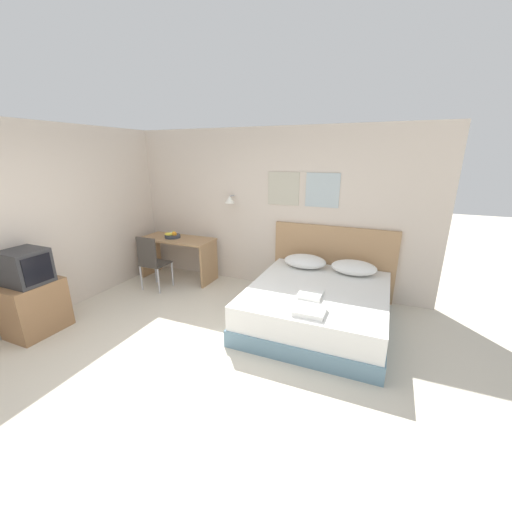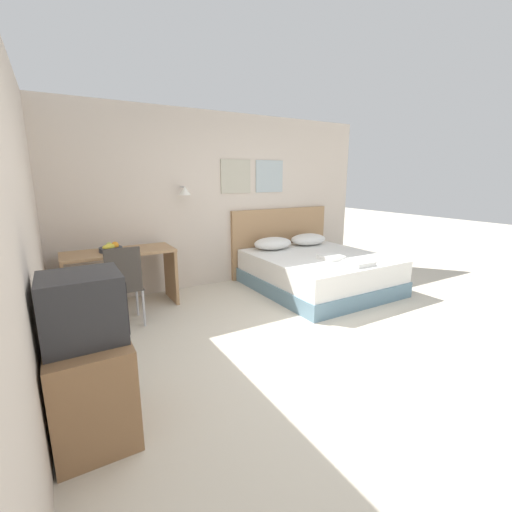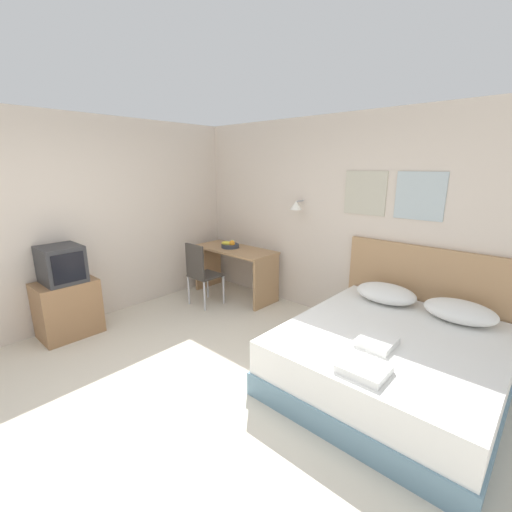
{
  "view_description": "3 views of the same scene",
  "coord_description": "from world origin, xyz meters",
  "px_view_note": "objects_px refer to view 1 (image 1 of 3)",
  "views": [
    {
      "loc": [
        1.94,
        -2.34,
        2.22
      ],
      "look_at": [
        0.18,
        1.83,
        0.76
      ],
      "focal_mm": 22.0,
      "sensor_mm": 36.0,
      "label": 1
    },
    {
      "loc": [
        -2.18,
        -2.36,
        1.69
      ],
      "look_at": [
        -0.03,
        1.29,
        0.71
      ],
      "focal_mm": 24.0,
      "sensor_mm": 36.0,
      "label": 2
    },
    {
      "loc": [
        2.18,
        -1.42,
        2.02
      ],
      "look_at": [
        -0.17,
        1.18,
        1.09
      ],
      "focal_mm": 24.0,
      "sensor_mm": 36.0,
      "label": 3
    }
  ],
  "objects_px": {
    "folded_towel_near_foot": "(311,294)",
    "desk_chair": "(151,260)",
    "pillow_right": "(354,267)",
    "headboard": "(332,261)",
    "pillow_left": "(305,261)",
    "fruit_bowl": "(172,235)",
    "folded_towel_mid_bed": "(310,311)",
    "desk": "(178,250)",
    "television": "(25,267)",
    "tv_stand": "(35,308)",
    "bed": "(317,306)"
  },
  "relations": [
    {
      "from": "television",
      "to": "pillow_right",
      "type": "bearing_deg",
      "value": 32.4
    },
    {
      "from": "folded_towel_near_foot",
      "to": "desk_chair",
      "type": "distance_m",
      "value": 2.81
    },
    {
      "from": "pillow_right",
      "to": "folded_towel_near_foot",
      "type": "distance_m",
      "value": 1.09
    },
    {
      "from": "bed",
      "to": "pillow_right",
      "type": "relative_size",
      "value": 3.04
    },
    {
      "from": "pillow_right",
      "to": "fruit_bowl",
      "type": "distance_m",
      "value": 3.21
    },
    {
      "from": "bed",
      "to": "television",
      "type": "distance_m",
      "value": 3.74
    },
    {
      "from": "pillow_left",
      "to": "television",
      "type": "height_order",
      "value": "television"
    },
    {
      "from": "pillow_left",
      "to": "headboard",
      "type": "bearing_deg",
      "value": 40.47
    },
    {
      "from": "headboard",
      "to": "pillow_right",
      "type": "relative_size",
      "value": 2.93
    },
    {
      "from": "desk_chair",
      "to": "television",
      "type": "xyz_separation_m",
      "value": [
        -0.49,
        -1.65,
        0.35
      ]
    },
    {
      "from": "fruit_bowl",
      "to": "desk_chair",
      "type": "bearing_deg",
      "value": -88.55
    },
    {
      "from": "desk_chair",
      "to": "fruit_bowl",
      "type": "distance_m",
      "value": 0.68
    },
    {
      "from": "headboard",
      "to": "desk_chair",
      "type": "height_order",
      "value": "headboard"
    },
    {
      "from": "folded_towel_near_foot",
      "to": "fruit_bowl",
      "type": "xyz_separation_m",
      "value": [
        -2.81,
        0.96,
        0.25
      ]
    },
    {
      "from": "folded_towel_mid_bed",
      "to": "desk",
      "type": "height_order",
      "value": "desk"
    },
    {
      "from": "tv_stand",
      "to": "television",
      "type": "relative_size",
      "value": 1.44
    },
    {
      "from": "folded_towel_mid_bed",
      "to": "bed",
      "type": "bearing_deg",
      "value": 94.69
    },
    {
      "from": "pillow_right",
      "to": "headboard",
      "type": "bearing_deg",
      "value": 139.53
    },
    {
      "from": "headboard",
      "to": "desk",
      "type": "relative_size",
      "value": 1.43
    },
    {
      "from": "bed",
      "to": "pillow_left",
      "type": "xyz_separation_m",
      "value": [
        -0.37,
        0.71,
        0.37
      ]
    },
    {
      "from": "desk_chair",
      "to": "pillow_right",
      "type": "bearing_deg",
      "value": 12.06
    },
    {
      "from": "bed",
      "to": "pillow_left",
      "type": "relative_size",
      "value": 3.04
    },
    {
      "from": "pillow_right",
      "to": "television",
      "type": "distance_m",
      "value": 4.37
    },
    {
      "from": "bed",
      "to": "pillow_right",
      "type": "distance_m",
      "value": 0.88
    },
    {
      "from": "pillow_right",
      "to": "folded_towel_mid_bed",
      "type": "xyz_separation_m",
      "value": [
        -0.31,
        -1.46,
        -0.07
      ]
    },
    {
      "from": "bed",
      "to": "tv_stand",
      "type": "bearing_deg",
      "value": -153.94
    },
    {
      "from": "tv_stand",
      "to": "bed",
      "type": "bearing_deg",
      "value": 26.06
    },
    {
      "from": "bed",
      "to": "headboard",
      "type": "bearing_deg",
      "value": 90.0
    },
    {
      "from": "fruit_bowl",
      "to": "tv_stand",
      "type": "distance_m",
      "value": 2.38
    },
    {
      "from": "pillow_right",
      "to": "desk",
      "type": "distance_m",
      "value": 3.12
    },
    {
      "from": "pillow_right",
      "to": "fruit_bowl",
      "type": "xyz_separation_m",
      "value": [
        -3.21,
        -0.05,
        0.19
      ]
    },
    {
      "from": "headboard",
      "to": "desk_chair",
      "type": "distance_m",
      "value": 2.99
    },
    {
      "from": "pillow_left",
      "to": "television",
      "type": "bearing_deg",
      "value": -141.56
    },
    {
      "from": "pillow_left",
      "to": "desk_chair",
      "type": "distance_m",
      "value": 2.55
    },
    {
      "from": "folded_towel_mid_bed",
      "to": "desk_chair",
      "type": "relative_size",
      "value": 0.36
    },
    {
      "from": "television",
      "to": "tv_stand",
      "type": "bearing_deg",
      "value": 180.0
    },
    {
      "from": "folded_towel_near_foot",
      "to": "tv_stand",
      "type": "bearing_deg",
      "value": -158.07
    },
    {
      "from": "pillow_left",
      "to": "pillow_right",
      "type": "relative_size",
      "value": 1.0
    },
    {
      "from": "folded_towel_near_foot",
      "to": "folded_towel_mid_bed",
      "type": "xyz_separation_m",
      "value": [
        0.09,
        -0.45,
        0.0
      ]
    },
    {
      "from": "headboard",
      "to": "tv_stand",
      "type": "height_order",
      "value": "headboard"
    },
    {
      "from": "folded_towel_mid_bed",
      "to": "pillow_left",
      "type": "bearing_deg",
      "value": 106.39
    },
    {
      "from": "pillow_left",
      "to": "folded_towel_mid_bed",
      "type": "bearing_deg",
      "value": -73.61
    },
    {
      "from": "pillow_right",
      "to": "pillow_left",
      "type": "bearing_deg",
      "value": 180.0
    },
    {
      "from": "headboard",
      "to": "television",
      "type": "distance_m",
      "value": 4.26
    },
    {
      "from": "headboard",
      "to": "desk",
      "type": "distance_m",
      "value": 2.77
    },
    {
      "from": "folded_towel_near_foot",
      "to": "desk_chair",
      "type": "xyz_separation_m",
      "value": [
        -2.79,
        0.33,
        -0.02
      ]
    },
    {
      "from": "bed",
      "to": "pillow_left",
      "type": "height_order",
      "value": "pillow_left"
    },
    {
      "from": "folded_towel_near_foot",
      "to": "desk_chair",
      "type": "bearing_deg",
      "value": 173.2
    },
    {
      "from": "fruit_bowl",
      "to": "television",
      "type": "relative_size",
      "value": 0.59
    },
    {
      "from": "television",
      "to": "fruit_bowl",
      "type": "bearing_deg",
      "value": 78.25
    }
  ]
}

